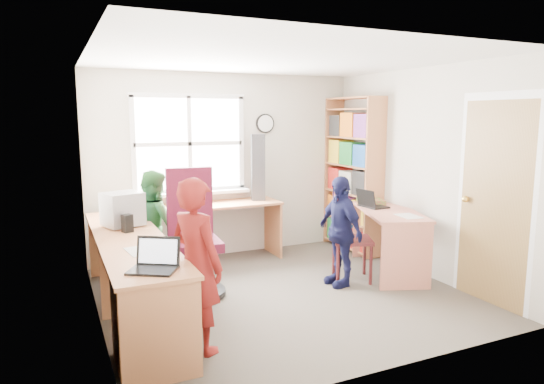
{
  "coord_description": "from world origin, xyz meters",
  "views": [
    {
      "loc": [
        -2.11,
        -4.37,
        1.84
      ],
      "look_at": [
        0.0,
        0.25,
        1.05
      ],
      "focal_mm": 32.0,
      "sensor_mm": 36.0,
      "label": 1
    }
  ],
  "objects_px": {
    "crt_monitor": "(123,209)",
    "cd_tower": "(258,167)",
    "potted_plant": "(186,193)",
    "swivel_chair": "(193,241)",
    "right_desk": "(389,227)",
    "person_red": "(197,265)",
    "person_green": "(155,228)",
    "wooden_chair": "(346,234)",
    "l_desk": "(161,278)",
    "laptop_left": "(155,262)",
    "bookshelf": "(353,178)",
    "laptop_right": "(370,203)",
    "person_navy": "(340,231)"
  },
  "relations": [
    {
      "from": "potted_plant",
      "to": "person_red",
      "type": "relative_size",
      "value": 0.23
    },
    {
      "from": "crt_monitor",
      "to": "person_red",
      "type": "bearing_deg",
      "value": -94.76
    },
    {
      "from": "l_desk",
      "to": "right_desk",
      "type": "bearing_deg",
      "value": 8.95
    },
    {
      "from": "person_red",
      "to": "person_navy",
      "type": "height_order",
      "value": "person_red"
    },
    {
      "from": "wooden_chair",
      "to": "person_green",
      "type": "height_order",
      "value": "person_green"
    },
    {
      "from": "right_desk",
      "to": "laptop_right",
      "type": "distance_m",
      "value": 0.37
    },
    {
      "from": "right_desk",
      "to": "l_desk",
      "type": "bearing_deg",
      "value": -150.49
    },
    {
      "from": "potted_plant",
      "to": "person_red",
      "type": "xyz_separation_m",
      "value": [
        -0.51,
        -2.25,
        -0.22
      ]
    },
    {
      "from": "laptop_left",
      "to": "bookshelf",
      "type": "bearing_deg",
      "value": 65.87
    },
    {
      "from": "swivel_chair",
      "to": "potted_plant",
      "type": "distance_m",
      "value": 1.08
    },
    {
      "from": "wooden_chair",
      "to": "person_navy",
      "type": "relative_size",
      "value": 0.81
    },
    {
      "from": "swivel_chair",
      "to": "cd_tower",
      "type": "height_order",
      "value": "cd_tower"
    },
    {
      "from": "wooden_chair",
      "to": "person_red",
      "type": "bearing_deg",
      "value": -130.43
    },
    {
      "from": "l_desk",
      "to": "bookshelf",
      "type": "xyz_separation_m",
      "value": [
        2.96,
        1.47,
        0.55
      ]
    },
    {
      "from": "cd_tower",
      "to": "person_red",
      "type": "xyz_separation_m",
      "value": [
        -1.48,
        -2.26,
        -0.49
      ]
    },
    {
      "from": "right_desk",
      "to": "laptop_right",
      "type": "bearing_deg",
      "value": 130.96
    },
    {
      "from": "laptop_right",
      "to": "right_desk",
      "type": "bearing_deg",
      "value": -163.38
    },
    {
      "from": "l_desk",
      "to": "swivel_chair",
      "type": "bearing_deg",
      "value": 55.85
    },
    {
      "from": "wooden_chair",
      "to": "person_red",
      "type": "xyz_separation_m",
      "value": [
        -1.99,
        -0.93,
        0.17
      ]
    },
    {
      "from": "right_desk",
      "to": "crt_monitor",
      "type": "height_order",
      "value": "crt_monitor"
    },
    {
      "from": "laptop_right",
      "to": "potted_plant",
      "type": "relative_size",
      "value": 1.08
    },
    {
      "from": "potted_plant",
      "to": "swivel_chair",
      "type": "bearing_deg",
      "value": -101.19
    },
    {
      "from": "person_red",
      "to": "person_navy",
      "type": "xyz_separation_m",
      "value": [
        1.84,
        0.83,
        -0.09
      ]
    },
    {
      "from": "person_green",
      "to": "swivel_chair",
      "type": "bearing_deg",
      "value": -156.15
    },
    {
      "from": "right_desk",
      "to": "person_red",
      "type": "relative_size",
      "value": 1.02
    },
    {
      "from": "bookshelf",
      "to": "person_navy",
      "type": "distance_m",
      "value": 1.55
    },
    {
      "from": "bookshelf",
      "to": "swivel_chair",
      "type": "height_order",
      "value": "bookshelf"
    },
    {
      "from": "cd_tower",
      "to": "person_red",
      "type": "distance_m",
      "value": 2.75
    },
    {
      "from": "right_desk",
      "to": "person_red",
      "type": "bearing_deg",
      "value": -139.17
    },
    {
      "from": "person_red",
      "to": "potted_plant",
      "type": "bearing_deg",
      "value": -39.9
    },
    {
      "from": "swivel_chair",
      "to": "laptop_right",
      "type": "bearing_deg",
      "value": 3.23
    },
    {
      "from": "crt_monitor",
      "to": "wooden_chair",
      "type": "bearing_deg",
      "value": -30.3
    },
    {
      "from": "cd_tower",
      "to": "person_navy",
      "type": "height_order",
      "value": "cd_tower"
    },
    {
      "from": "person_red",
      "to": "right_desk",
      "type": "bearing_deg",
      "value": -96.84
    },
    {
      "from": "person_green",
      "to": "cd_tower",
      "type": "bearing_deg",
      "value": -78.73
    },
    {
      "from": "cd_tower",
      "to": "laptop_left",
      "type": "bearing_deg",
      "value": -111.43
    },
    {
      "from": "wooden_chair",
      "to": "person_green",
      "type": "bearing_deg",
      "value": -176.7
    },
    {
      "from": "bookshelf",
      "to": "crt_monitor",
      "type": "bearing_deg",
      "value": -169.04
    },
    {
      "from": "l_desk",
      "to": "crt_monitor",
      "type": "height_order",
      "value": "crt_monitor"
    },
    {
      "from": "laptop_left",
      "to": "laptop_right",
      "type": "distance_m",
      "value": 3.17
    },
    {
      "from": "bookshelf",
      "to": "potted_plant",
      "type": "xyz_separation_m",
      "value": [
        -2.27,
        0.26,
        -0.09
      ]
    },
    {
      "from": "crt_monitor",
      "to": "laptop_left",
      "type": "bearing_deg",
      "value": -108.77
    },
    {
      "from": "swivel_chair",
      "to": "cd_tower",
      "type": "bearing_deg",
      "value": 45.06
    },
    {
      "from": "crt_monitor",
      "to": "cd_tower",
      "type": "xyz_separation_m",
      "value": [
        1.84,
        0.88,
        0.26
      ]
    },
    {
      "from": "laptop_left",
      "to": "person_red",
      "type": "xyz_separation_m",
      "value": [
        0.35,
        0.14,
        -0.11
      ]
    },
    {
      "from": "bookshelf",
      "to": "person_green",
      "type": "bearing_deg",
      "value": -173.85
    },
    {
      "from": "cd_tower",
      "to": "laptop_right",
      "type": "bearing_deg",
      "value": -29.17
    },
    {
      "from": "crt_monitor",
      "to": "cd_tower",
      "type": "bearing_deg",
      "value": 6.04
    },
    {
      "from": "swivel_chair",
      "to": "laptop_left",
      "type": "xyz_separation_m",
      "value": [
        -0.66,
        -1.38,
        0.24
      ]
    },
    {
      "from": "l_desk",
      "to": "person_red",
      "type": "xyz_separation_m",
      "value": [
        0.18,
        -0.53,
        0.24
      ]
    }
  ]
}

